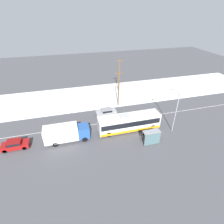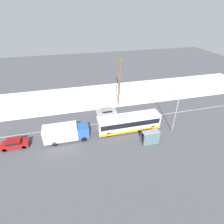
# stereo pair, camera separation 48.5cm
# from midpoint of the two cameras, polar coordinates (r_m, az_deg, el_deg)

# --- Properties ---
(ground_plane) EXTENTS (120.00, 120.00, 0.00)m
(ground_plane) POSITION_cam_midpoint_polar(r_m,az_deg,el_deg) (35.53, 3.98, -2.49)
(ground_plane) COLOR #4C4C51
(snow_lot) EXTENTS (80.00, 13.49, 0.12)m
(snow_lot) POSITION_cam_midpoint_polar(r_m,az_deg,el_deg) (45.61, -0.85, 5.82)
(snow_lot) COLOR white
(snow_lot) RESTS_ON ground_plane
(lane_marking_center) EXTENTS (60.00, 0.12, 0.00)m
(lane_marking_center) POSITION_cam_midpoint_polar(r_m,az_deg,el_deg) (35.52, 3.98, -2.49)
(lane_marking_center) COLOR silver
(lane_marking_center) RESTS_ON ground_plane
(city_bus) EXTENTS (11.37, 2.57, 3.22)m
(city_bus) POSITION_cam_midpoint_polar(r_m,az_deg,el_deg) (32.01, 5.15, -3.39)
(city_bus) COLOR white
(city_bus) RESTS_ON ground_plane
(box_truck) EXTENTS (7.40, 2.30, 3.02)m
(box_truck) POSITION_cam_midpoint_polar(r_m,az_deg,el_deg) (30.32, -15.28, -6.56)
(box_truck) COLOR silver
(box_truck) RESTS_ON ground_plane
(sedan_car) EXTENTS (4.21, 1.80, 1.45)m
(sedan_car) POSITION_cam_midpoint_polar(r_m,az_deg,el_deg) (36.47, -2.25, 0.04)
(sedan_car) COLOR #9E9EA3
(sedan_car) RESTS_ON ground_plane
(parked_car_near_truck) EXTENTS (4.16, 1.80, 1.45)m
(parked_car_near_truck) POSITION_cam_midpoint_polar(r_m,az_deg,el_deg) (32.55, -29.53, -9.14)
(parked_car_near_truck) COLOR maroon
(parked_car_near_truck) RESTS_ON ground_plane
(pedestrian_at_stop) EXTENTS (0.62, 0.27, 1.71)m
(pedestrian_at_stop) POSITION_cam_midpoint_polar(r_m,az_deg,el_deg) (30.42, 9.55, -7.11)
(pedestrian_at_stop) COLOR #23232D
(pedestrian_at_stop) RESTS_ON ground_plane
(bus_shelter) EXTENTS (2.82, 1.20, 2.40)m
(bus_shelter) POSITION_cam_midpoint_polar(r_m,az_deg,el_deg) (29.29, 12.46, -7.66)
(bus_shelter) COLOR gray
(bus_shelter) RESTS_ON ground_plane
(streetlamp) EXTENTS (0.36, 2.82, 7.45)m
(streetlamp) POSITION_cam_midpoint_polar(r_m,az_deg,el_deg) (32.14, 19.45, 1.56)
(streetlamp) COLOR #9EA3A8
(streetlamp) RESTS_ON ground_plane
(utility_pole_roadside) EXTENTS (1.80, 0.24, 8.28)m
(utility_pole_roadside) POSITION_cam_midpoint_polar(r_m,az_deg,el_deg) (38.45, 1.76, 7.72)
(utility_pole_roadside) COLOR brown
(utility_pole_roadside) RESTS_ON ground_plane
(utility_pole_snowlot) EXTENTS (1.80, 0.24, 9.42)m
(utility_pole_snowlot) POSITION_cam_midpoint_polar(r_m,az_deg,el_deg) (43.37, 2.06, 11.35)
(utility_pole_snowlot) COLOR brown
(utility_pole_snowlot) RESTS_ON ground_plane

